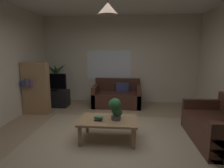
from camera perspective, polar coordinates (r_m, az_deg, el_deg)
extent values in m
cube|color=#9E8466|center=(3.71, -0.45, -17.19)|extent=(5.06, 5.68, 0.02)
cube|color=tan|center=(3.53, -0.80, -18.47)|extent=(3.29, 3.12, 0.01)
cube|color=beige|center=(6.16, 2.26, 7.49)|extent=(5.18, 0.06, 2.81)
cube|color=white|center=(6.17, -1.01, 5.91)|extent=(1.46, 0.01, 0.95)
cube|color=#47281E|center=(5.78, 1.49, -4.71)|extent=(1.46, 0.88, 0.42)
cube|color=#47281E|center=(6.06, 1.75, -0.04)|extent=(1.46, 0.12, 0.40)
cube|color=#47281E|center=(5.84, -5.08, -3.49)|extent=(0.12, 0.88, 0.64)
cube|color=#47281E|center=(5.75, 8.17, -3.77)|extent=(0.12, 0.88, 0.64)
cube|color=navy|center=(5.89, 3.19, -0.95)|extent=(0.41, 0.14, 0.28)
cube|color=#47281E|center=(4.08, 29.56, -12.54)|extent=(0.88, 1.52, 0.42)
cube|color=#47281E|center=(4.65, 26.18, -8.10)|extent=(0.88, 0.12, 0.64)
cube|color=#A87F56|center=(3.57, -1.18, -11.10)|extent=(1.08, 0.70, 0.04)
cylinder|color=#A87F56|center=(3.48, -9.92, -15.63)|extent=(0.07, 0.07, 0.38)
cylinder|color=#A87F56|center=(3.37, 6.73, -16.42)|extent=(0.07, 0.07, 0.38)
cylinder|color=#A87F56|center=(3.99, -7.71, -12.09)|extent=(0.07, 0.07, 0.38)
cylinder|color=#A87F56|center=(3.89, 6.54, -12.63)|extent=(0.07, 0.07, 0.38)
cube|color=black|center=(3.51, -4.22, -10.95)|extent=(0.14, 0.12, 0.02)
cube|color=#387247|center=(3.50, -4.09, -10.50)|extent=(0.13, 0.12, 0.03)
cube|color=#387247|center=(3.48, -4.15, -10.16)|extent=(0.17, 0.11, 0.03)
cube|color=black|center=(3.53, 1.22, -10.79)|extent=(0.07, 0.17, 0.02)
cylinder|color=#4C4C51|center=(3.52, 1.23, -10.34)|extent=(0.18, 0.18, 0.08)
sphere|color=#235B2D|center=(3.50, 1.70, -8.68)|extent=(0.18, 0.18, 0.18)
sphere|color=#235B2D|center=(3.46, 1.25, -8.02)|extent=(0.18, 0.18, 0.18)
sphere|color=#235B2D|center=(3.42, 0.92, -6.34)|extent=(0.23, 0.23, 0.23)
cube|color=black|center=(6.02, -17.48, -4.20)|extent=(0.90, 0.44, 0.50)
cube|color=black|center=(5.90, -17.83, 0.82)|extent=(0.84, 0.05, 0.47)
cube|color=black|center=(5.87, -17.93, 0.78)|extent=(0.80, 0.00, 0.43)
cube|color=black|center=(5.94, -17.69, -1.72)|extent=(0.24, 0.16, 0.04)
cylinder|color=#B77051|center=(6.43, -16.56, -4.15)|extent=(0.32, 0.32, 0.30)
cylinder|color=brown|center=(6.33, -16.80, 0.40)|extent=(0.05, 0.05, 0.74)
cone|color=#2D6B33|center=(6.17, -15.46, 4.81)|extent=(0.45, 0.18, 0.34)
cone|color=#2D6B33|center=(6.45, -15.61, 4.79)|extent=(0.21, 0.51, 0.33)
cone|color=#2D6B33|center=(6.45, -18.51, 4.62)|extent=(0.50, 0.34, 0.32)
cone|color=#2D6B33|center=(6.19, -18.71, 4.91)|extent=(0.35, 0.39, 0.42)
cone|color=#2D6B33|center=(6.04, -17.05, 4.69)|extent=(0.23, 0.49, 0.38)
cube|color=#A87F56|center=(5.37, -22.43, -1.28)|extent=(0.70, 0.22, 1.40)
cube|color=#2D4C8C|center=(5.38, -25.74, 0.16)|extent=(0.05, 0.16, 0.17)
cube|color=#72387F|center=(5.35, -25.28, 0.24)|extent=(0.04, 0.16, 0.19)
cube|color=#2D4C8C|center=(5.32, -24.82, 0.39)|extent=(0.05, 0.16, 0.21)
cube|color=#99663F|center=(5.30, -24.37, 0.40)|extent=(0.03, 0.16, 0.22)
cube|color=#387247|center=(5.28, -24.01, 0.38)|extent=(0.03, 0.16, 0.22)
cube|color=#72387F|center=(5.26, -23.60, 0.23)|extent=(0.04, 0.16, 0.19)
cone|color=tan|center=(3.40, -1.31, 22.24)|extent=(0.36, 0.36, 0.20)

